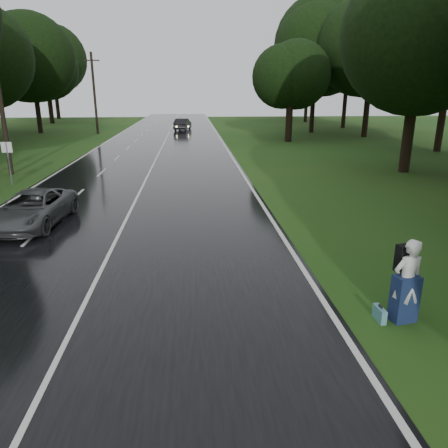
{
  "coord_description": "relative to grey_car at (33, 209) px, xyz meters",
  "views": [
    {
      "loc": [
        2.66,
        -6.74,
        4.95
      ],
      "look_at": [
        3.6,
        5.37,
        1.1
      ],
      "focal_mm": 33.78,
      "sensor_mm": 36.0,
      "label": 1
    }
  ],
  "objects": [
    {
      "name": "suitcase",
      "position": [
        10.2,
        -7.82,
        -0.52
      ],
      "size": [
        0.15,
        0.46,
        0.32
      ],
      "primitive_type": "cube",
      "rotation": [
        0.0,
        0.0,
        0.04
      ],
      "color": "teal",
      "rests_on": "ground"
    },
    {
      "name": "road",
      "position": [
        3.4,
        10.8,
        -0.66
      ],
      "size": [
        12.0,
        140.0,
        0.04
      ],
      "primitive_type": "cube",
      "color": "black",
      "rests_on": "ground"
    },
    {
      "name": "tree_left_f",
      "position": [
        -12.31,
        38.28,
        -0.68
      ],
      "size": [
        9.28,
        9.28,
        14.5
      ],
      "primitive_type": null,
      "color": "black",
      "rests_on": "ground"
    },
    {
      "name": "tree_right_d",
      "position": [
        19.59,
        9.8,
        -0.68
      ],
      "size": [
        8.81,
        8.81,
        13.77
      ],
      "primitive_type": null,
      "color": "black",
      "rests_on": "ground"
    },
    {
      "name": "tree_right_f",
      "position": [
        21.02,
        36.51,
        -0.68
      ],
      "size": [
        10.92,
        10.92,
        17.06
      ],
      "primitive_type": null,
      "color": "black",
      "rests_on": "ground"
    },
    {
      "name": "lane_center",
      "position": [
        3.4,
        10.8,
        -0.64
      ],
      "size": [
        0.12,
        140.0,
        0.01
      ],
      "primitive_type": "cube",
      "color": "silver",
      "rests_on": "road"
    },
    {
      "name": "ground",
      "position": [
        3.4,
        -9.2,
        -0.68
      ],
      "size": [
        160.0,
        160.0,
        0.0
      ],
      "primitive_type": "plane",
      "color": "#264915",
      "rests_on": "ground"
    },
    {
      "name": "utility_pole_far",
      "position": [
        -5.1,
        36.71,
        -0.68
      ],
      "size": [
        1.8,
        0.28,
        9.2
      ],
      "primitive_type": null,
      "color": "black",
      "rests_on": "ground"
    },
    {
      "name": "grey_car",
      "position": [
        0.0,
        0.0,
        0.0
      ],
      "size": [
        2.49,
        4.78,
        1.28
      ],
      "primitive_type": "imported",
      "rotation": [
        0.0,
        0.0,
        6.2
      ],
      "color": "#444749",
      "rests_on": "road"
    },
    {
      "name": "road_sign_b",
      "position": [
        -3.8,
        7.61,
        -0.68
      ],
      "size": [
        0.56,
        0.1,
        2.34
      ],
      "primitive_type": null,
      "color": "white",
      "rests_on": "ground"
    },
    {
      "name": "utility_pole_mid",
      "position": [
        -5.1,
        10.85,
        -0.68
      ],
      "size": [
        1.8,
        0.28,
        10.91
      ],
      "primitive_type": null,
      "color": "black",
      "rests_on": "ground"
    },
    {
      "name": "far_car",
      "position": [
        5.03,
        40.67,
        0.1
      ],
      "size": [
        2.33,
        4.69,
        1.48
      ],
      "primitive_type": "imported",
      "rotation": [
        0.0,
        0.0,
        2.96
      ],
      "color": "black",
      "rests_on": "road"
    },
    {
      "name": "tree_right_e",
      "position": [
        15.95,
        26.92,
        -0.68
      ],
      "size": [
        7.49,
        7.49,
        11.71
      ],
      "primitive_type": null,
      "color": "black",
      "rests_on": "ground"
    },
    {
      "name": "hitchhiker",
      "position": [
        10.72,
        -7.84,
        0.22
      ],
      "size": [
        0.79,
        0.73,
        1.94
      ],
      "color": "silver",
      "rests_on": "ground"
    }
  ]
}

